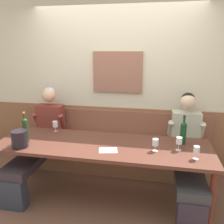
{
  "coord_description": "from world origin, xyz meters",
  "views": [
    {
      "loc": [
        0.65,
        -2.55,
        1.92
      ],
      "look_at": [
        0.06,
        0.44,
        1.08
      ],
      "focal_mm": 38.16,
      "sensor_mm": 36.0,
      "label": 1
    }
  ],
  "objects_px": {
    "wine_bottle_clear_water": "(25,129)",
    "person_right_seat": "(41,137)",
    "wine_glass_mid_right": "(179,141)",
    "wine_glass_right_end": "(26,128)",
    "wine_glass_mid_left": "(155,143)",
    "ice_bucket": "(20,139)",
    "wine_glass_center_rear": "(197,150)",
    "person_center_right_seat": "(187,149)",
    "wine_bottle_green_tall": "(183,132)",
    "wall_bench": "(113,154)",
    "dining_table": "(102,149)",
    "wine_glass_by_bottle": "(55,125)"
  },
  "relations": [
    {
      "from": "wine_bottle_clear_water",
      "to": "person_right_seat",
      "type": "bearing_deg",
      "value": 96.26
    },
    {
      "from": "wine_glass_mid_right",
      "to": "wine_glass_right_end",
      "type": "xyz_separation_m",
      "value": [
        -2.01,
        0.12,
        -0.02
      ]
    },
    {
      "from": "wine_glass_right_end",
      "to": "wine_glass_mid_left",
      "type": "xyz_separation_m",
      "value": [
        1.74,
        -0.19,
        0.01
      ]
    },
    {
      "from": "ice_bucket",
      "to": "wine_glass_mid_left",
      "type": "distance_m",
      "value": 1.6
    },
    {
      "from": "wine_glass_mid_right",
      "to": "ice_bucket",
      "type": "bearing_deg",
      "value": -171.67
    },
    {
      "from": "person_right_seat",
      "to": "wine_glass_right_end",
      "type": "distance_m",
      "value": 0.33
    },
    {
      "from": "wine_glass_mid_left",
      "to": "wine_glass_center_rear",
      "type": "height_order",
      "value": "same"
    },
    {
      "from": "wine_glass_mid_left",
      "to": "person_right_seat",
      "type": "bearing_deg",
      "value": 165.61
    },
    {
      "from": "wine_glass_mid_right",
      "to": "wine_bottle_clear_water",
      "type": "bearing_deg",
      "value": -177.04
    },
    {
      "from": "person_center_right_seat",
      "to": "wine_bottle_green_tall",
      "type": "height_order",
      "value": "person_center_right_seat"
    },
    {
      "from": "person_center_right_seat",
      "to": "ice_bucket",
      "type": "xyz_separation_m",
      "value": [
        -2.0,
        -0.63,
        0.22
      ]
    },
    {
      "from": "wall_bench",
      "to": "dining_table",
      "type": "distance_m",
      "value": 0.82
    },
    {
      "from": "person_right_seat",
      "to": "ice_bucket",
      "type": "distance_m",
      "value": 0.66
    },
    {
      "from": "wine_bottle_green_tall",
      "to": "wine_glass_center_rear",
      "type": "bearing_deg",
      "value": -75.62
    },
    {
      "from": "wine_bottle_green_tall",
      "to": "wine_glass_mid_right",
      "type": "bearing_deg",
      "value": -106.39
    },
    {
      "from": "wall_bench",
      "to": "dining_table",
      "type": "relative_size",
      "value": 1.11
    },
    {
      "from": "person_center_right_seat",
      "to": "wine_bottle_clear_water",
      "type": "relative_size",
      "value": 3.38
    },
    {
      "from": "dining_table",
      "to": "wine_glass_mid_right",
      "type": "xyz_separation_m",
      "value": [
        0.91,
        -0.01,
        0.18
      ]
    },
    {
      "from": "wine_bottle_green_tall",
      "to": "person_right_seat",
      "type": "bearing_deg",
      "value": 175.93
    },
    {
      "from": "dining_table",
      "to": "wine_glass_mid_left",
      "type": "bearing_deg",
      "value": -7.38
    },
    {
      "from": "ice_bucket",
      "to": "wine_bottle_green_tall",
      "type": "relative_size",
      "value": 0.56
    },
    {
      "from": "person_right_seat",
      "to": "wine_bottle_green_tall",
      "type": "relative_size",
      "value": 3.61
    },
    {
      "from": "dining_table",
      "to": "person_center_right_seat",
      "type": "xyz_separation_m",
      "value": [
        1.06,
        0.35,
        -0.05
      ]
    },
    {
      "from": "person_center_right_seat",
      "to": "wine_glass_mid_right",
      "type": "bearing_deg",
      "value": -112.36
    },
    {
      "from": "wine_glass_mid_left",
      "to": "wine_glass_center_rear",
      "type": "xyz_separation_m",
      "value": [
        0.43,
        -0.12,
        0.01
      ]
    },
    {
      "from": "person_right_seat",
      "to": "wine_glass_mid_left",
      "type": "relative_size",
      "value": 8.84
    },
    {
      "from": "wine_glass_mid_left",
      "to": "wall_bench",
      "type": "bearing_deg",
      "value": 128.76
    },
    {
      "from": "wine_glass_mid_right",
      "to": "wine_glass_mid_left",
      "type": "height_order",
      "value": "wine_glass_mid_right"
    },
    {
      "from": "person_right_seat",
      "to": "person_center_right_seat",
      "type": "xyz_separation_m",
      "value": [
        2.07,
        0.01,
        -0.0
      ]
    },
    {
      "from": "wall_bench",
      "to": "ice_bucket",
      "type": "bearing_deg",
      "value": -133.44
    },
    {
      "from": "wine_bottle_green_tall",
      "to": "wine_glass_mid_right",
      "type": "height_order",
      "value": "wine_bottle_green_tall"
    },
    {
      "from": "wine_glass_mid_right",
      "to": "wine_glass_mid_left",
      "type": "xyz_separation_m",
      "value": [
        -0.27,
        -0.08,
        -0.01
      ]
    },
    {
      "from": "person_center_right_seat",
      "to": "wine_glass_mid_right",
      "type": "relative_size",
      "value": 8.18
    },
    {
      "from": "ice_bucket",
      "to": "wine_bottle_green_tall",
      "type": "bearing_deg",
      "value": 14.03
    },
    {
      "from": "wine_bottle_green_tall",
      "to": "wine_bottle_clear_water",
      "type": "xyz_separation_m",
      "value": [
        -1.94,
        -0.3,
        0.01
      ]
    },
    {
      "from": "dining_table",
      "to": "wine_glass_mid_right",
      "type": "relative_size",
      "value": 16.57
    },
    {
      "from": "wall_bench",
      "to": "person_right_seat",
      "type": "bearing_deg",
      "value": -159.57
    },
    {
      "from": "wall_bench",
      "to": "wine_glass_mid_right",
      "type": "xyz_separation_m",
      "value": [
        0.91,
        -0.73,
        0.58
      ]
    },
    {
      "from": "wine_glass_by_bottle",
      "to": "wine_glass_right_end",
      "type": "distance_m",
      "value": 0.4
    },
    {
      "from": "wall_bench",
      "to": "wine_bottle_clear_water",
      "type": "distance_m",
      "value": 1.42
    },
    {
      "from": "wall_bench",
      "to": "wine_glass_mid_left",
      "type": "height_order",
      "value": "wall_bench"
    },
    {
      "from": "wine_bottle_green_tall",
      "to": "wall_bench",
      "type": "bearing_deg",
      "value": 151.92
    },
    {
      "from": "dining_table",
      "to": "person_right_seat",
      "type": "xyz_separation_m",
      "value": [
        -1.01,
        0.34,
        -0.05
      ]
    },
    {
      "from": "person_center_right_seat",
      "to": "wine_glass_right_end",
      "type": "distance_m",
      "value": 2.18
    },
    {
      "from": "ice_bucket",
      "to": "wine_glass_mid_right",
      "type": "bearing_deg",
      "value": 8.33
    },
    {
      "from": "wine_bottle_green_tall",
      "to": "wine_glass_by_bottle",
      "type": "distance_m",
      "value": 1.73
    },
    {
      "from": "wall_bench",
      "to": "wine_glass_right_end",
      "type": "relative_size",
      "value": 23.71
    },
    {
      "from": "wine_glass_center_rear",
      "to": "person_right_seat",
      "type": "bearing_deg",
      "value": 165.3
    },
    {
      "from": "wine_bottle_green_tall",
      "to": "wine_glass_right_end",
      "type": "distance_m",
      "value": 2.07
    },
    {
      "from": "dining_table",
      "to": "wine_bottle_green_tall",
      "type": "height_order",
      "value": "wine_bottle_green_tall"
    }
  ]
}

